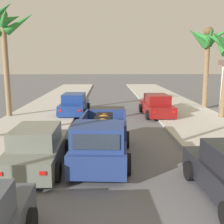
{
  "coord_description": "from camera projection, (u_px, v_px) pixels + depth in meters",
  "views": [
    {
      "loc": [
        -0.64,
        -2.46,
        3.85
      ],
      "look_at": [
        -0.32,
        11.51,
        1.2
      ],
      "focal_mm": 42.82,
      "sensor_mm": 36.0,
      "label": 1
    }
  ],
  "objects": [
    {
      "name": "palm_tree_right_mid",
      "position": [
        4.0,
        30.0,
        17.59
      ],
      "size": [
        4.27,
        3.3,
        7.22
      ],
      "color": "#846B4C",
      "rests_on": "ground"
    },
    {
      "name": "sidewalk_right",
      "position": [
        210.0,
        130.0,
        15.04
      ],
      "size": [
        4.85,
        60.0,
        0.12
      ],
      "primitive_type": "cube",
      "color": "beige",
      "rests_on": "ground"
    },
    {
      "name": "pickup_truck",
      "position": [
        102.0,
        140.0,
        10.48
      ],
      "size": [
        2.45,
        5.32,
        1.8
      ],
      "color": "navy",
      "rests_on": "ground"
    },
    {
      "name": "curb_right",
      "position": [
        192.0,
        130.0,
        15.02
      ],
      "size": [
        0.16,
        60.0,
        0.1
      ],
      "primitive_type": "cube",
      "color": "silver",
      "rests_on": "ground"
    },
    {
      "name": "car_right_far",
      "position": [
        37.0,
        148.0,
        9.78
      ],
      "size": [
        2.09,
        4.29,
        1.54
      ],
      "color": "slate",
      "rests_on": "ground"
    },
    {
      "name": "car_right_mid",
      "position": [
        157.0,
        106.0,
        19.17
      ],
      "size": [
        2.19,
        4.33,
        1.54
      ],
      "color": "maroon",
      "rests_on": "ground"
    },
    {
      "name": "car_right_near",
      "position": [
        74.0,
        105.0,
        19.74
      ],
      "size": [
        2.12,
        4.3,
        1.54
      ],
      "color": "navy",
      "rests_on": "ground"
    },
    {
      "name": "palm_tree_left_fore",
      "position": [
        208.0,
        43.0,
        21.42
      ],
      "size": [
        3.6,
        3.85,
        6.57
      ],
      "color": "brown",
      "rests_on": "ground"
    },
    {
      "name": "sidewalk_left",
      "position": [
        24.0,
        131.0,
        14.8
      ],
      "size": [
        4.85,
        60.0,
        0.12
      ],
      "primitive_type": "cube",
      "color": "beige",
      "rests_on": "ground"
    },
    {
      "name": "curb_left",
      "position": [
        42.0,
        131.0,
        14.83
      ],
      "size": [
        0.16,
        60.0,
        0.1
      ],
      "primitive_type": "cube",
      "color": "silver",
      "rests_on": "ground"
    }
  ]
}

